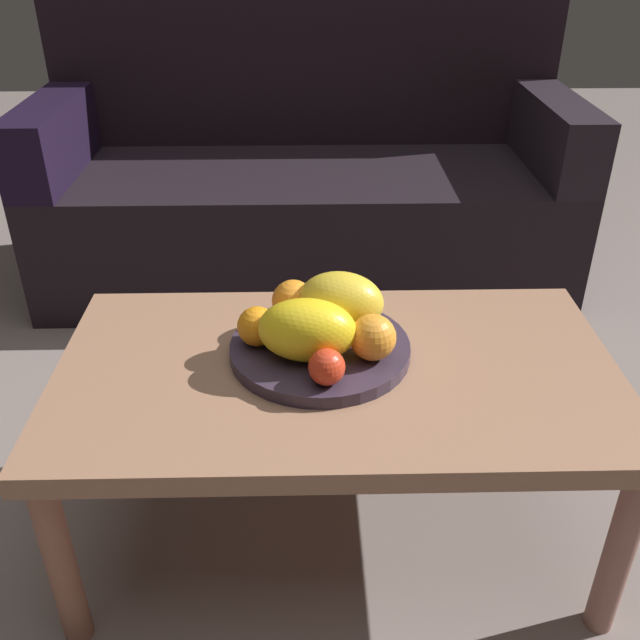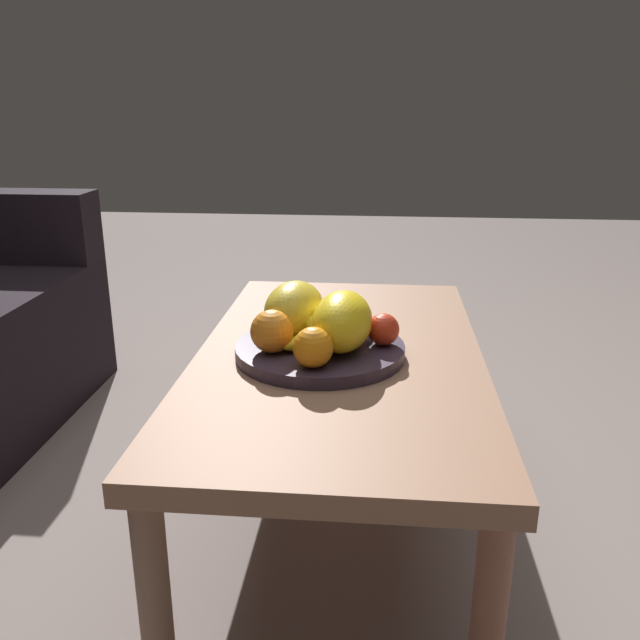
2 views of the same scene
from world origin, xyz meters
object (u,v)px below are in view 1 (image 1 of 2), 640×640
at_px(coffee_table, 337,387).
at_px(apple_left, 327,367).
at_px(melon_smaller_beside, 341,301).
at_px(melon_large_front, 307,330).
at_px(orange_right, 293,301).
at_px(couch, 306,187).
at_px(banana_bunch, 314,328).
at_px(fruit_bowl, 320,349).
at_px(orange_front, 257,326).
at_px(orange_left, 373,337).

height_order(coffee_table, apple_left, apple_left).
bearing_deg(melon_smaller_beside, melon_large_front, -122.46).
bearing_deg(melon_large_front, orange_right, 101.17).
height_order(couch, melon_large_front, couch).
distance_m(orange_right, banana_bunch, 0.09).
distance_m(coffee_table, fruit_bowl, 0.08).
bearing_deg(fruit_bowl, apple_left, -86.14).
bearing_deg(banana_bunch, fruit_bowl, -49.49).
distance_m(coffee_table, orange_front, 0.19).
relative_size(melon_smaller_beside, orange_right, 1.96).
distance_m(orange_front, orange_left, 0.21).
bearing_deg(melon_large_front, melon_smaller_beside, 57.54).
bearing_deg(fruit_bowl, couch, 90.94).
height_order(fruit_bowl, banana_bunch, banana_bunch).
relative_size(orange_front, banana_bunch, 0.45).
xyz_separation_m(coffee_table, melon_large_front, (-0.05, -0.01, 0.13)).
distance_m(orange_front, apple_left, 0.18).
distance_m(fruit_bowl, orange_right, 0.11).
distance_m(orange_front, banana_bunch, 0.10).
distance_m(couch, orange_front, 1.20).
bearing_deg(orange_front, melon_large_front, -27.19).
bearing_deg(coffee_table, fruit_bowl, 129.56).
bearing_deg(banana_bunch, orange_front, -174.19).
bearing_deg(banana_bunch, coffee_table, -50.20).
bearing_deg(coffee_table, melon_smaller_beside, 83.99).
distance_m(coffee_table, couch, 1.22).
height_order(orange_front, apple_left, orange_front).
bearing_deg(orange_left, banana_bunch, 149.48).
bearing_deg(orange_right, orange_front, -127.38).
xyz_separation_m(coffee_table, melon_smaller_beside, (0.01, 0.09, 0.13)).
bearing_deg(fruit_bowl, melon_large_front, -117.87).
bearing_deg(orange_front, melon_smaller_beside, 19.20).
bearing_deg(orange_left, melon_smaller_beside, 116.46).
bearing_deg(orange_left, orange_front, 166.38).
relative_size(orange_front, orange_left, 0.89).
bearing_deg(melon_large_front, orange_front, 152.81).
bearing_deg(melon_smaller_beside, coffee_table, -96.01).
bearing_deg(coffee_table, melon_large_front, -171.93).
height_order(orange_front, orange_left, orange_left).
relative_size(apple_left, banana_bunch, 0.39).
relative_size(melon_large_front, melon_smaller_beside, 1.08).
xyz_separation_m(fruit_bowl, banana_bunch, (-0.01, 0.01, 0.04)).
xyz_separation_m(coffee_table, orange_left, (0.06, -0.01, 0.11)).
xyz_separation_m(fruit_bowl, orange_front, (-0.11, 0.00, 0.05)).
distance_m(melon_large_front, banana_bunch, 0.07).
relative_size(melon_large_front, orange_front, 2.37).
bearing_deg(banana_bunch, melon_smaller_beside, 40.35).
bearing_deg(couch, orange_right, -91.57).
xyz_separation_m(coffee_table, orange_right, (-0.08, 0.12, 0.11)).
bearing_deg(orange_right, banana_bunch, -62.38).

